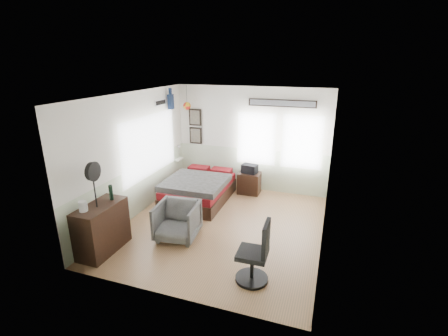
{
  "coord_description": "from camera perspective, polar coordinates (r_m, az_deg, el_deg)",
  "views": [
    {
      "loc": [
        2.02,
        -5.71,
        3.32
      ],
      "look_at": [
        -0.1,
        0.4,
        1.15
      ],
      "focal_mm": 26.0,
      "sensor_mm": 36.0,
      "label": 1
    }
  ],
  "objects": [
    {
      "name": "nightstand",
      "position": [
        8.45,
        4.46,
        -2.63
      ],
      "size": [
        0.56,
        0.45,
        0.55
      ],
      "primitive_type": "cube",
      "rotation": [
        0.0,
        0.0,
        0.02
      ],
      "color": "#331C12",
      "rests_on": "ground_plane"
    },
    {
      "name": "black_bag",
      "position": [
        8.32,
        4.53,
        -0.13
      ],
      "size": [
        0.42,
        0.31,
        0.23
      ],
      "primitive_type": "cube",
      "rotation": [
        0.0,
        0.0,
        -0.19
      ],
      "color": "black",
      "rests_on": "nightstand"
    },
    {
      "name": "wall_decor",
      "position": [
        8.37,
        -3.05,
        10.13
      ],
      "size": [
        3.55,
        1.32,
        1.44
      ],
      "color": "black",
      "rests_on": "room_shell"
    },
    {
      "name": "bottle",
      "position": [
        6.21,
        -19.27,
        -4.08
      ],
      "size": [
        0.07,
        0.07,
        0.28
      ],
      "primitive_type": "cylinder",
      "color": "black",
      "rests_on": "dresser"
    },
    {
      "name": "kettle",
      "position": [
        5.95,
        -23.55,
        -6.18
      ],
      "size": [
        0.16,
        0.14,
        0.18
      ],
      "rotation": [
        0.0,
        0.0,
        -0.42
      ],
      "color": "silver",
      "rests_on": "dresser"
    },
    {
      "name": "room_shell",
      "position": [
        6.49,
        -0.43,
        3.28
      ],
      "size": [
        4.02,
        4.52,
        2.71
      ],
      "color": "white",
      "rests_on": "ground_plane"
    },
    {
      "name": "armchair",
      "position": [
        6.4,
        -8.21,
        -9.2
      ],
      "size": [
        0.85,
        0.87,
        0.72
      ],
      "primitive_type": "imported",
      "rotation": [
        0.0,
        0.0,
        0.11
      ],
      "color": "slate",
      "rests_on": "ground_plane"
    },
    {
      "name": "dresser",
      "position": [
        6.3,
        -20.65,
        -9.87
      ],
      "size": [
        0.48,
        1.0,
        0.9
      ],
      "primitive_type": "cube",
      "color": "#331C12",
      "rests_on": "ground_plane"
    },
    {
      "name": "task_chair",
      "position": [
        5.21,
        5.65,
        -15.39
      ],
      "size": [
        0.52,
        0.52,
        1.04
      ],
      "rotation": [
        0.0,
        0.0,
        0.03
      ],
      "color": "black",
      "rests_on": "ground_plane"
    },
    {
      "name": "bed",
      "position": [
        7.99,
        -4.44,
        -3.74
      ],
      "size": [
        1.42,
        1.93,
        0.61
      ],
      "rotation": [
        0.0,
        0.0,
        0.01
      ],
      "color": "#331C12",
      "rests_on": "ground_plane"
    },
    {
      "name": "ground_plane",
      "position": [
        6.91,
        -0.31,
        -10.21
      ],
      "size": [
        4.0,
        4.5,
        0.01
      ],
      "primitive_type": "cube",
      "color": "#8E6847"
    },
    {
      "name": "stand_fan",
      "position": [
        5.83,
        -22.08,
        -0.7
      ],
      "size": [
        0.11,
        0.34,
        0.82
      ],
      "rotation": [
        0.0,
        0.0,
        0.08
      ],
      "color": "black",
      "rests_on": "dresser"
    }
  ]
}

